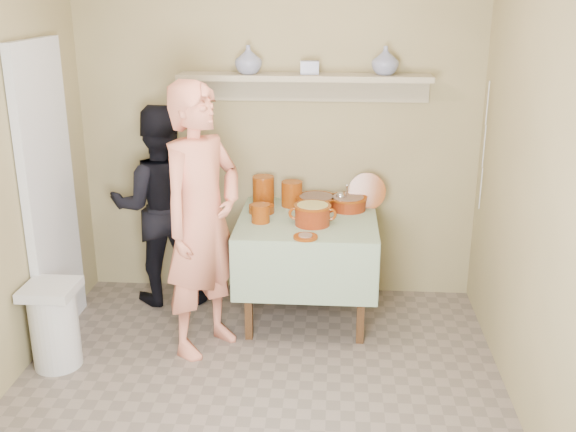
# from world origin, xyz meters

# --- Properties ---
(ground) EXTENTS (3.50, 3.50, 0.00)m
(ground) POSITION_xyz_m (0.00, 0.00, 0.00)
(ground) COLOR #73655A
(ground) RESTS_ON ground
(tile_panel) EXTENTS (0.06, 0.70, 2.00)m
(tile_panel) POSITION_xyz_m (-1.46, 0.95, 1.00)
(tile_panel) COLOR silver
(tile_panel) RESTS_ON ground
(plate_stack_a) EXTENTS (0.16, 0.16, 0.21)m
(plate_stack_a) POSITION_xyz_m (-0.10, 1.58, 0.87)
(plate_stack_a) COLOR #732B06
(plate_stack_a) RESTS_ON serving_table
(plate_stack_b) EXTENTS (0.16, 0.16, 0.19)m
(plate_stack_b) POSITION_xyz_m (0.12, 1.55, 0.85)
(plate_stack_b) COLOR #732B06
(plate_stack_b) RESTS_ON serving_table
(bowl_stack) EXTENTS (0.13, 0.13, 0.13)m
(bowl_stack) POSITION_xyz_m (-0.07, 1.16, 0.82)
(bowl_stack) COLOR #732B06
(bowl_stack) RESTS_ON serving_table
(empty_bowl) EXTENTS (0.18, 0.18, 0.05)m
(empty_bowl) POSITION_xyz_m (-0.09, 1.38, 0.79)
(empty_bowl) COLOR #732B06
(empty_bowl) RESTS_ON serving_table
(propped_lid) EXTENTS (0.28, 0.08, 0.27)m
(propped_lid) POSITION_xyz_m (0.67, 1.56, 0.88)
(propped_lid) COLOR #732B06
(propped_lid) RESTS_ON serving_table
(vase_right) EXTENTS (0.24, 0.24, 0.20)m
(vase_right) POSITION_xyz_m (0.77, 1.62, 1.82)
(vase_right) COLOR navy
(vase_right) RESTS_ON wall_shelf
(vase_left) EXTENTS (0.27, 0.27, 0.20)m
(vase_left) POSITION_xyz_m (-0.19, 1.60, 1.82)
(vase_left) COLOR navy
(vase_left) RESTS_ON wall_shelf
(ceramic_box) EXTENTS (0.13, 0.10, 0.09)m
(ceramic_box) POSITION_xyz_m (0.24, 1.63, 1.77)
(ceramic_box) COLOR navy
(ceramic_box) RESTS_ON wall_shelf
(person_cook) EXTENTS (0.71, 0.78, 1.78)m
(person_cook) POSITION_xyz_m (-0.40, 0.78, 0.89)
(person_cook) COLOR #DF7C60
(person_cook) RESTS_ON ground
(person_helper) EXTENTS (0.84, 0.72, 1.51)m
(person_helper) POSITION_xyz_m (-0.86, 1.49, 0.76)
(person_helper) COLOR black
(person_helper) RESTS_ON ground
(room_shell) EXTENTS (3.04, 3.54, 2.62)m
(room_shell) POSITION_xyz_m (0.00, 0.00, 1.61)
(room_shell) COLOR tan
(room_shell) RESTS_ON ground
(serving_table) EXTENTS (0.97, 0.97, 0.76)m
(serving_table) POSITION_xyz_m (0.25, 1.28, 0.64)
(serving_table) COLOR #4C2D16
(serving_table) RESTS_ON ground
(cazuela_meat_a) EXTENTS (0.30, 0.30, 0.10)m
(cazuela_meat_a) POSITION_xyz_m (0.30, 1.49, 0.82)
(cazuela_meat_a) COLOR #651A07
(cazuela_meat_a) RESTS_ON serving_table
(cazuela_meat_b) EXTENTS (0.28, 0.28, 0.10)m
(cazuela_meat_b) POSITION_xyz_m (0.53, 1.49, 0.82)
(cazuela_meat_b) COLOR #651A07
(cazuela_meat_b) RESTS_ON serving_table
(ladle) EXTENTS (0.08, 0.26, 0.19)m
(ladle) POSITION_xyz_m (0.48, 1.46, 0.87)
(ladle) COLOR silver
(ladle) RESTS_ON cazuela_meat_b
(cazuela_rice) EXTENTS (0.33, 0.25, 0.14)m
(cazuela_rice) POSITION_xyz_m (0.29, 1.14, 0.85)
(cazuela_rice) COLOR #651A07
(cazuela_rice) RESTS_ON serving_table
(front_plate) EXTENTS (0.16, 0.16, 0.03)m
(front_plate) POSITION_xyz_m (0.26, 0.87, 0.77)
(front_plate) COLOR #732B06
(front_plate) RESTS_ON serving_table
(wall_shelf) EXTENTS (1.80, 0.25, 0.21)m
(wall_shelf) POSITION_xyz_m (0.20, 1.65, 1.67)
(wall_shelf) COLOR tan
(wall_shelf) RESTS_ON room_shell
(trash_bin) EXTENTS (0.32, 0.32, 0.56)m
(trash_bin) POSITION_xyz_m (-1.31, 0.47, 0.28)
(trash_bin) COLOR silver
(trash_bin) RESTS_ON ground
(electrical_cord) EXTENTS (0.01, 0.05, 0.90)m
(electrical_cord) POSITION_xyz_m (1.47, 1.48, 1.25)
(electrical_cord) COLOR silver
(electrical_cord) RESTS_ON wall_shelf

